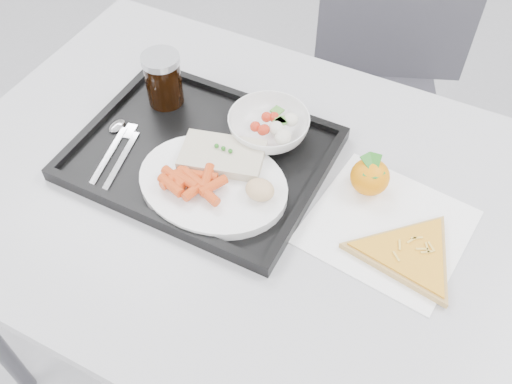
{
  "coord_description": "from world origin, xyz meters",
  "views": [
    {
      "loc": [
        0.27,
        -0.27,
        1.53
      ],
      "look_at": [
        -0.01,
        0.28,
        0.77
      ],
      "focal_mm": 40.0,
      "sensor_mm": 36.0,
      "label": 1
    }
  ],
  "objects": [
    {
      "name": "salad_bowl",
      "position": [
        -0.05,
        0.42,
        0.79
      ],
      "size": [
        0.15,
        0.15,
        0.05
      ],
      "color": "white",
      "rests_on": "tray"
    },
    {
      "name": "pizza_slice",
      "position": [
        0.27,
        0.29,
        0.76
      ],
      "size": [
        0.28,
        0.28,
        0.02
      ],
      "color": "tan",
      "rests_on": "napkin"
    },
    {
      "name": "napkin",
      "position": [
        0.22,
        0.33,
        0.75
      ],
      "size": [
        0.28,
        0.27,
        0.0
      ],
      "color": "white",
      "rests_on": "table"
    },
    {
      "name": "salad_contents",
      "position": [
        -0.03,
        0.42,
        0.8
      ],
      "size": [
        0.08,
        0.08,
        0.02
      ],
      "color": "red",
      "rests_on": "salad_bowl"
    },
    {
      "name": "dinner_plate",
      "position": [
        -0.08,
        0.26,
        0.77
      ],
      "size": [
        0.27,
        0.27,
        0.02
      ],
      "color": "white",
      "rests_on": "tray"
    },
    {
      "name": "chair",
      "position": [
        0.01,
        0.96,
        0.54
      ],
      "size": [
        0.55,
        0.56,
        0.93
      ],
      "color": "#3A3940",
      "rests_on": "ground"
    },
    {
      "name": "tray",
      "position": [
        -0.15,
        0.32,
        0.76
      ],
      "size": [
        0.45,
        0.35,
        0.03
      ],
      "color": "black",
      "rests_on": "table"
    },
    {
      "name": "tangerine",
      "position": [
        0.16,
        0.39,
        0.79
      ],
      "size": [
        0.09,
        0.09,
        0.07
      ],
      "color": "#EC5D04",
      "rests_on": "napkin"
    },
    {
      "name": "carrot_pile",
      "position": [
        -0.11,
        0.23,
        0.8
      ],
      "size": [
        0.12,
        0.09,
        0.02
      ],
      "color": "#CC4316",
      "rests_on": "dinner_plate"
    },
    {
      "name": "table",
      "position": [
        0.0,
        0.3,
        0.68
      ],
      "size": [
        1.2,
        0.8,
        0.75
      ],
      "color": "#ADADAF",
      "rests_on": "ground"
    },
    {
      "name": "bread_roll",
      "position": [
        0.0,
        0.27,
        0.8
      ],
      "size": [
        0.06,
        0.05,
        0.03
      ],
      "color": "tan",
      "rests_on": "dinner_plate"
    },
    {
      "name": "cutlery",
      "position": [
        -0.29,
        0.27,
        0.77
      ],
      "size": [
        0.1,
        0.17,
        0.01
      ],
      "color": "silver",
      "rests_on": "tray"
    },
    {
      "name": "cola_glass",
      "position": [
        -0.28,
        0.42,
        0.82
      ],
      "size": [
        0.07,
        0.07,
        0.11
      ],
      "color": "black",
      "rests_on": "tray"
    },
    {
      "name": "fish_fillet",
      "position": [
        -0.09,
        0.32,
        0.79
      ],
      "size": [
        0.16,
        0.12,
        0.03
      ],
      "color": "beige",
      "rests_on": "dinner_plate"
    }
  ]
}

